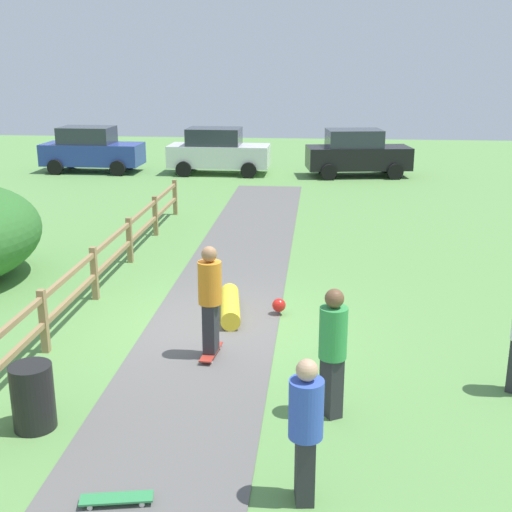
{
  "coord_description": "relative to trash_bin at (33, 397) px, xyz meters",
  "views": [
    {
      "loc": [
        1.88,
        -11.2,
        4.74
      ],
      "look_at": [
        0.68,
        1.32,
        1.0
      ],
      "focal_mm": 46.98,
      "sensor_mm": 36.0,
      "label": 1
    }
  ],
  "objects": [
    {
      "name": "parked_car_white",
      "position": [
        -0.61,
        20.32,
        0.51
      ],
      "size": [
        4.22,
        2.04,
        1.92
      ],
      "color": "silver",
      "rests_on": "ground_plane"
    },
    {
      "name": "bystander_green",
      "position": [
        3.92,
        0.71,
        0.57
      ],
      "size": [
        0.52,
        0.52,
        1.84
      ],
      "color": "#2D2D33",
      "rests_on": "ground_plane"
    },
    {
      "name": "skater_fallen",
      "position": [
        2.12,
        4.24,
        -0.25
      ],
      "size": [
        1.35,
        1.66,
        0.36
      ],
      "color": "yellow",
      "rests_on": "asphalt_path"
    },
    {
      "name": "parked_car_blue",
      "position": [
        -6.08,
        20.32,
        0.51
      ],
      "size": [
        4.22,
        2.05,
        1.92
      ],
      "color": "#283D99",
      "rests_on": "ground_plane"
    },
    {
      "name": "parked_car_black",
      "position": [
        5.19,
        20.31,
        0.51
      ],
      "size": [
        4.41,
        2.47,
        1.92
      ],
      "color": "black",
      "rests_on": "ground_plane"
    },
    {
      "name": "ground_plane",
      "position": [
        1.8,
        3.6,
        -0.45
      ],
      "size": [
        60.0,
        60.0,
        0.0
      ],
      "primitive_type": "plane",
      "color": "#60934C"
    },
    {
      "name": "skateboard_loose",
      "position": [
        1.56,
        -1.49,
        -0.36
      ],
      "size": [
        0.82,
        0.35,
        0.08
      ],
      "color": "#338C4C",
      "rests_on": "asphalt_path"
    },
    {
      "name": "wooden_fence",
      "position": [
        -0.8,
        3.6,
        0.22
      ],
      "size": [
        0.12,
        18.12,
        1.1
      ],
      "color": "#997A51",
      "rests_on": "ground_plane"
    },
    {
      "name": "skater_riding",
      "position": [
        1.98,
        2.39,
        0.62
      ],
      "size": [
        0.42,
        0.82,
        1.87
      ],
      "color": "#B23326",
      "rests_on": "asphalt_path"
    },
    {
      "name": "bystander_blue",
      "position": [
        3.61,
        -1.19,
        0.49
      ],
      "size": [
        0.42,
        0.42,
        1.71
      ],
      "color": "#2D2D33",
      "rests_on": "ground_plane"
    },
    {
      "name": "asphalt_path",
      "position": [
        1.8,
        3.6,
        -0.44
      ],
      "size": [
        2.4,
        28.0,
        0.02
      ],
      "primitive_type": "cube",
      "color": "#605E5B",
      "rests_on": "ground_plane"
    },
    {
      "name": "trash_bin",
      "position": [
        0.0,
        0.0,
        0.0
      ],
      "size": [
        0.56,
        0.56,
        0.9
      ],
      "primitive_type": "cylinder",
      "color": "black",
      "rests_on": "ground_plane"
    }
  ]
}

